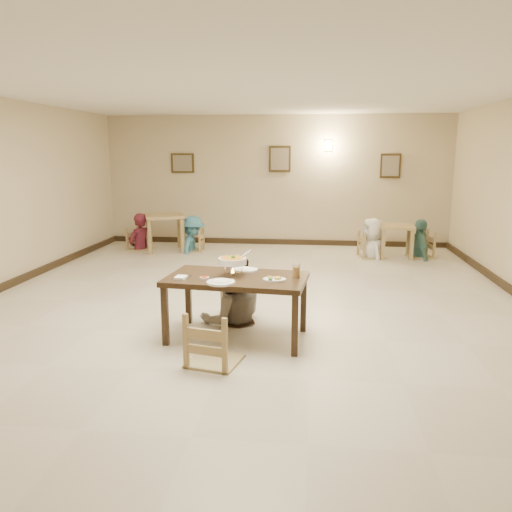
# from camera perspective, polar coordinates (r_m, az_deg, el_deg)

# --- Properties ---
(floor) EXTENTS (10.00, 10.00, 0.00)m
(floor) POSITION_cam_1_polar(r_m,az_deg,el_deg) (7.11, -0.95, -5.83)
(floor) COLOR beige
(floor) RESTS_ON ground
(ceiling) EXTENTS (10.00, 10.00, 0.00)m
(ceiling) POSITION_cam_1_polar(r_m,az_deg,el_deg) (6.83, -1.04, 18.91)
(ceiling) COLOR silver
(ceiling) RESTS_ON wall_back
(wall_back) EXTENTS (10.00, 0.00, 10.00)m
(wall_back) POSITION_cam_1_polar(r_m,az_deg,el_deg) (11.77, 2.24, 8.59)
(wall_back) COLOR #C3B18F
(wall_back) RESTS_ON floor
(wall_front) EXTENTS (10.00, 0.00, 10.00)m
(wall_front) POSITION_cam_1_polar(r_m,az_deg,el_deg) (2.04, -19.89, -7.47)
(wall_front) COLOR #C3B18F
(wall_front) RESTS_ON floor
(baseboard_back) EXTENTS (8.00, 0.06, 0.12)m
(baseboard_back) POSITION_cam_1_polar(r_m,az_deg,el_deg) (11.91, 2.17, 1.65)
(baseboard_back) COLOR black
(baseboard_back) RESTS_ON floor
(picture_a) EXTENTS (0.55, 0.04, 0.45)m
(picture_a) POSITION_cam_1_polar(r_m,az_deg,el_deg) (12.08, -8.40, 10.45)
(picture_a) COLOR #332611
(picture_a) RESTS_ON wall_back
(picture_b) EXTENTS (0.50, 0.04, 0.60)m
(picture_b) POSITION_cam_1_polar(r_m,az_deg,el_deg) (11.71, 2.74, 11.02)
(picture_b) COLOR #332611
(picture_b) RESTS_ON wall_back
(picture_c) EXTENTS (0.45, 0.04, 0.55)m
(picture_c) POSITION_cam_1_polar(r_m,az_deg,el_deg) (11.81, 15.11, 9.91)
(picture_c) COLOR #332611
(picture_c) RESTS_ON wall_back
(wall_sconce) EXTENTS (0.16, 0.05, 0.22)m
(wall_sconce) POSITION_cam_1_polar(r_m,az_deg,el_deg) (11.69, 8.27, 12.38)
(wall_sconce) COLOR #FFD88C
(wall_sconce) RESTS_ON wall_back
(main_table) EXTENTS (1.67, 1.04, 0.75)m
(main_table) POSITION_cam_1_polar(r_m,az_deg,el_deg) (5.78, -2.23, -3.13)
(main_table) COLOR #332214
(main_table) RESTS_ON floor
(chair_far) EXTENTS (0.43, 0.43, 0.93)m
(chair_far) POSITION_cam_1_polar(r_m,az_deg,el_deg) (6.49, -2.58, -3.33)
(chair_far) COLOR tan
(chair_far) RESTS_ON floor
(chair_near) EXTENTS (0.51, 0.51, 1.08)m
(chair_near) POSITION_cam_1_polar(r_m,az_deg,el_deg) (5.15, -4.83, -6.49)
(chair_near) COLOR tan
(chair_near) RESTS_ON floor
(main_diner) EXTENTS (1.03, 0.91, 1.76)m
(main_diner) POSITION_cam_1_polar(r_m,az_deg,el_deg) (6.32, -2.72, 0.15)
(main_diner) COLOR gray
(main_diner) RESTS_ON floor
(curry_warmer) EXTENTS (0.37, 0.33, 0.29)m
(curry_warmer) POSITION_cam_1_polar(r_m,az_deg,el_deg) (5.76, -2.70, -0.60)
(curry_warmer) COLOR silver
(curry_warmer) RESTS_ON main_table
(rice_plate_far) EXTENTS (0.32, 0.32, 0.07)m
(rice_plate_far) POSITION_cam_1_polar(r_m,az_deg,el_deg) (6.02, -1.29, -1.57)
(rice_plate_far) COLOR white
(rice_plate_far) RESTS_ON main_table
(rice_plate_near) EXTENTS (0.31, 0.31, 0.07)m
(rice_plate_near) POSITION_cam_1_polar(r_m,az_deg,el_deg) (5.46, -4.05, -2.99)
(rice_plate_near) COLOR white
(rice_plate_near) RESTS_ON main_table
(fried_plate) EXTENTS (0.26, 0.26, 0.06)m
(fried_plate) POSITION_cam_1_polar(r_m,az_deg,el_deg) (5.57, 2.10, -2.64)
(fried_plate) COLOR white
(fried_plate) RESTS_ON main_table
(chili_dish) EXTENTS (0.10, 0.10, 0.02)m
(chili_dish) POSITION_cam_1_polar(r_m,az_deg,el_deg) (5.69, -5.92, -2.47)
(chili_dish) COLOR white
(chili_dish) RESTS_ON main_table
(napkin_cutlery) EXTENTS (0.16, 0.24, 0.03)m
(napkin_cutlery) POSITION_cam_1_polar(r_m,az_deg,el_deg) (5.71, -8.57, -2.44)
(napkin_cutlery) COLOR white
(napkin_cutlery) RESTS_ON main_table
(drink_glass) EXTENTS (0.08, 0.08, 0.17)m
(drink_glass) POSITION_cam_1_polar(r_m,az_deg,el_deg) (5.70, 4.61, -1.73)
(drink_glass) COLOR white
(drink_glass) RESTS_ON main_table
(bg_table_left) EXTENTS (1.06, 1.06, 0.81)m
(bg_table_left) POSITION_cam_1_polar(r_m,az_deg,el_deg) (11.17, -10.40, 3.98)
(bg_table_left) COLOR #A38652
(bg_table_left) RESTS_ON floor
(bg_table_right) EXTENTS (0.72, 0.72, 0.68)m
(bg_table_right) POSITION_cam_1_polar(r_m,az_deg,el_deg) (10.74, 15.77, 2.73)
(bg_table_right) COLOR #A38652
(bg_table_right) RESTS_ON floor
(bg_chair_ll) EXTENTS (0.44, 0.44, 0.94)m
(bg_chair_ll) POSITION_cam_1_polar(r_m,az_deg,el_deg) (11.44, -13.21, 3.00)
(bg_chair_ll) COLOR tan
(bg_chair_ll) RESTS_ON floor
(bg_chair_lr) EXTENTS (0.44, 0.44, 0.93)m
(bg_chair_lr) POSITION_cam_1_polar(r_m,az_deg,el_deg) (11.10, -7.25, 2.92)
(bg_chair_lr) COLOR tan
(bg_chair_lr) RESTS_ON floor
(bg_chair_rl) EXTENTS (0.49, 0.49, 1.04)m
(bg_chair_rl) POSITION_cam_1_polar(r_m,az_deg,el_deg) (10.63, 13.15, 2.61)
(bg_chair_rl) COLOR tan
(bg_chair_rl) RESTS_ON floor
(bg_chair_rr) EXTENTS (0.50, 0.50, 1.06)m
(bg_chair_rr) POSITION_cam_1_polar(r_m,az_deg,el_deg) (10.90, 18.30, 2.60)
(bg_chair_rr) COLOR tan
(bg_chair_rr) RESTS_ON floor
(bg_diner_a) EXTENTS (0.62, 0.72, 1.65)m
(bg_diner_a) POSITION_cam_1_polar(r_m,az_deg,el_deg) (11.39, -13.30, 4.77)
(bg_diner_a) COLOR #521725
(bg_diner_a) RESTS_ON floor
(bg_diner_b) EXTENTS (0.60, 1.03, 1.57)m
(bg_diner_b) POSITION_cam_1_polar(r_m,az_deg,el_deg) (11.06, -7.30, 4.58)
(bg_diner_b) COLOR teal
(bg_diner_b) RESTS_ON floor
(bg_diner_c) EXTENTS (0.75, 0.93, 1.64)m
(bg_diner_c) POSITION_cam_1_polar(r_m,az_deg,el_deg) (10.59, 13.22, 4.23)
(bg_diner_c) COLOR silver
(bg_diner_c) RESTS_ON floor
(bg_diner_d) EXTENTS (0.48, 0.97, 1.60)m
(bg_diner_d) POSITION_cam_1_polar(r_m,az_deg,el_deg) (10.86, 18.39, 4.02)
(bg_diner_d) COLOR #487D74
(bg_diner_d) RESTS_ON floor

